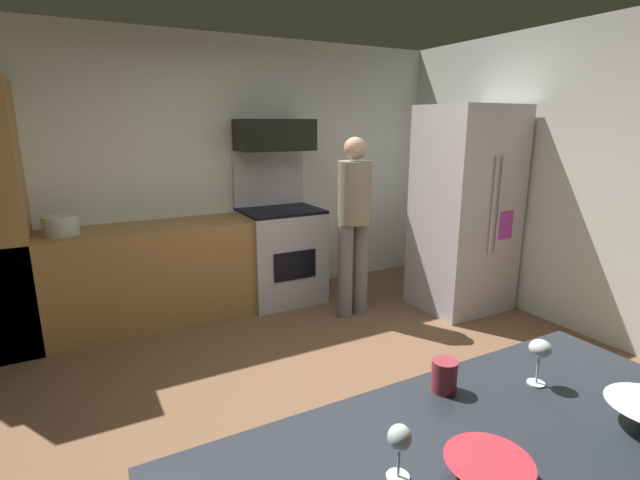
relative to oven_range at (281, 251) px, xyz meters
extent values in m
cube|color=brown|center=(-0.54, -1.97, -0.53)|extent=(5.20, 4.80, 0.02)
cube|color=silver|center=(-0.54, 0.37, 0.78)|extent=(5.20, 0.12, 2.60)
cube|color=silver|center=(2.00, -1.97, 0.78)|extent=(0.12, 4.80, 2.60)
cube|color=#9D713E|center=(-1.44, 0.01, -0.07)|extent=(2.40, 0.60, 0.90)
cube|color=#B9B4BB|center=(0.00, -0.01, -0.06)|extent=(0.76, 0.64, 0.92)
cube|color=black|center=(0.00, -0.01, 0.42)|extent=(0.76, 0.64, 0.03)
cube|color=#B9B4BB|center=(0.00, 0.28, 0.72)|extent=(0.76, 0.06, 0.57)
cube|color=black|center=(0.00, -0.34, -0.07)|extent=(0.44, 0.01, 0.28)
cube|color=black|center=(0.00, 0.09, 1.15)|extent=(0.74, 0.38, 0.30)
cube|color=silver|center=(1.49, -1.01, 0.46)|extent=(0.83, 0.71, 1.94)
cylinder|color=silver|center=(1.45, -1.38, 0.55)|extent=(0.02, 0.02, 0.87)
cylinder|color=silver|center=(1.53, -1.38, 0.55)|extent=(0.02, 0.02, 0.87)
cube|color=#BC37B9|center=(1.64, -1.37, 0.36)|extent=(0.20, 0.01, 0.26)
cylinder|color=slate|center=(0.34, -0.70, -0.07)|extent=(0.14, 0.14, 0.89)
cylinder|color=slate|center=(0.51, -0.70, -0.07)|extent=(0.14, 0.14, 0.89)
cylinder|color=gray|center=(0.43, -0.70, 0.66)|extent=(0.30, 0.30, 0.56)
sphere|color=tan|center=(0.43, -0.70, 1.05)|extent=(0.20, 0.20, 0.20)
cone|color=red|center=(-0.98, -3.55, 0.41)|extent=(0.22, 0.22, 0.06)
cylinder|color=silver|center=(-1.18, -3.44, 0.39)|extent=(0.06, 0.06, 0.01)
cylinder|color=silver|center=(-1.18, -3.44, 0.43)|extent=(0.01, 0.01, 0.08)
ellipsoid|color=silver|center=(-1.18, -3.44, 0.50)|extent=(0.06, 0.06, 0.07)
cylinder|color=silver|center=(-0.49, -3.31, 0.39)|extent=(0.06, 0.06, 0.01)
cylinder|color=silver|center=(-0.49, -3.31, 0.44)|extent=(0.01, 0.01, 0.10)
ellipsoid|color=silver|center=(-0.49, -3.31, 0.52)|extent=(0.07, 0.07, 0.06)
cylinder|color=#96303B|center=(-0.79, -3.19, 0.44)|extent=(0.09, 0.09, 0.11)
cylinder|color=beige|center=(-1.92, 0.01, 0.46)|extent=(0.27, 0.27, 0.16)
camera|label=1|loc=(-1.83, -4.22, 1.26)|focal=26.17mm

